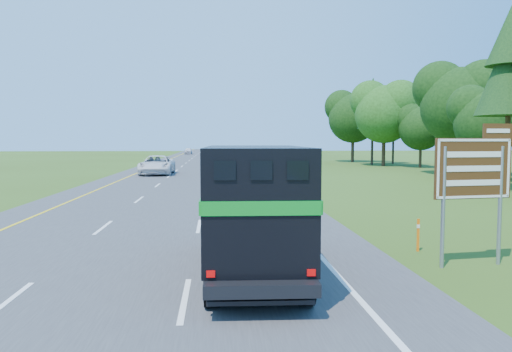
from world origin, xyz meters
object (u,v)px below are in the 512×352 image
at_px(horse_truck, 253,206).
at_px(white_suv, 157,165).
at_px(far_car, 188,151).
at_px(exit_sign, 474,174).

xyz_separation_m(horse_truck, white_suv, (-6.65, 36.83, -0.78)).
height_order(far_car, exit_sign, exit_sign).
bearing_deg(far_car, white_suv, -88.32).
height_order(white_suv, exit_sign, exit_sign).
bearing_deg(horse_truck, exit_sign, 5.47).
bearing_deg(exit_sign, white_suv, 101.27).
relative_size(horse_truck, far_car, 1.64).
bearing_deg(horse_truck, white_suv, 101.93).
bearing_deg(far_car, exit_sign, -81.90).
relative_size(horse_truck, white_suv, 1.09).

